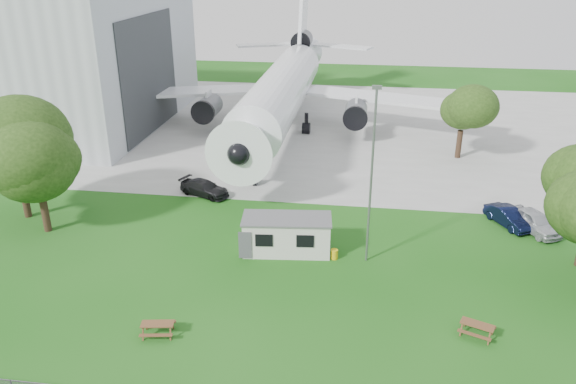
# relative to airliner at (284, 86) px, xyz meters

# --- Properties ---
(ground) EXTENTS (160.00, 160.00, 0.00)m
(ground) POSITION_rel_airliner_xyz_m (2.00, -35.86, -5.27)
(ground) COLOR #2E6C21
(concrete_apron) EXTENTS (120.00, 46.00, 0.03)m
(concrete_apron) POSITION_rel_airliner_xyz_m (2.00, 2.14, -5.25)
(concrete_apron) COLOR #B7B7B2
(concrete_apron) RESTS_ON ground
(airliner) EXTENTS (46.36, 47.73, 17.69)m
(airliner) POSITION_rel_airliner_xyz_m (0.00, 0.00, 0.00)
(airliner) COLOR white
(airliner) RESTS_ON ground
(site_cabin) EXTENTS (6.87, 3.31, 2.62)m
(site_cabin) POSITION_rel_airliner_xyz_m (4.62, -29.18, -3.96)
(site_cabin) COLOR beige
(site_cabin) RESTS_ON ground
(picnic_west) EXTENTS (2.02, 1.77, 0.76)m
(picnic_west) POSITION_rel_airliner_xyz_m (-1.09, -39.55, -5.27)
(picnic_west) COLOR brown
(picnic_west) RESTS_ON ground
(picnic_east) EXTENTS (2.23, 2.07, 0.76)m
(picnic_east) POSITION_rel_airliner_xyz_m (16.34, -37.12, -5.27)
(picnic_east) COLOR brown
(picnic_east) RESTS_ON ground
(lamp_mast) EXTENTS (0.16, 0.16, 12.00)m
(lamp_mast) POSITION_rel_airliner_xyz_m (10.20, -29.66, 0.73)
(lamp_mast) COLOR slate
(lamp_mast) RESTS_ON ground
(tree_west_big) EXTENTS (7.82, 7.82, 10.05)m
(tree_west_big) POSITION_rel_airliner_xyz_m (-16.77, -26.47, 0.86)
(tree_west_big) COLOR #382619
(tree_west_big) RESTS_ON ground
(tree_west_small) EXTENTS (7.13, 7.13, 9.11)m
(tree_west_small) POSITION_rel_airliner_xyz_m (-13.87, -28.58, 0.27)
(tree_west_small) COLOR #382619
(tree_west_small) RESTS_ON ground
(tree_far_apron) EXTENTS (5.16, 5.16, 7.60)m
(tree_far_apron) POSITION_rel_airliner_xyz_m (19.22, -7.17, -0.27)
(tree_far_apron) COLOR #382619
(tree_far_apron) RESTS_ON ground
(car_ne_hatch) EXTENTS (3.83, 5.05, 1.60)m
(car_ne_hatch) POSITION_rel_airliner_xyz_m (22.70, -23.41, -4.47)
(car_ne_hatch) COLOR #ACAEB3
(car_ne_hatch) RESTS_ON ground
(car_ne_sedan) EXTENTS (3.30, 4.47, 1.41)m
(car_ne_sedan) POSITION_rel_airliner_xyz_m (20.96, -22.71, -4.57)
(car_ne_sedan) COLOR black
(car_ne_sedan) RESTS_ON ground
(car_apron_van) EXTENTS (4.93, 3.46, 1.33)m
(car_apron_van) POSITION_rel_airliner_xyz_m (-3.91, -20.35, -4.61)
(car_apron_van) COLOR black
(car_apron_van) RESTS_ON ground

